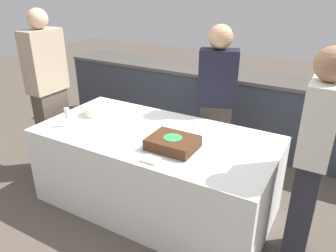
# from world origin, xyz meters

# --- Properties ---
(ground_plane) EXTENTS (14.00, 14.00, 0.00)m
(ground_plane) POSITION_xyz_m (0.00, 0.00, 0.00)
(ground_plane) COLOR brown
(back_counter) EXTENTS (4.40, 0.58, 0.92)m
(back_counter) POSITION_xyz_m (0.00, 1.59, 0.46)
(back_counter) COLOR #333842
(back_counter) RESTS_ON ground_plane
(dining_table) EXTENTS (2.09, 1.03, 0.74)m
(dining_table) POSITION_xyz_m (0.00, 0.00, 0.37)
(dining_table) COLOR white
(dining_table) RESTS_ON ground_plane
(cake) EXTENTS (0.41, 0.34, 0.10)m
(cake) POSITION_xyz_m (0.27, -0.16, 0.79)
(cake) COLOR #B7B2AD
(cake) RESTS_ON dining_table
(plate_stack) EXTENTS (0.23, 0.23, 0.09)m
(plate_stack) POSITION_xyz_m (-0.72, 0.08, 0.78)
(plate_stack) COLOR white
(plate_stack) RESTS_ON dining_table
(wine_glass) EXTENTS (0.06, 0.06, 0.17)m
(wine_glass) POSITION_xyz_m (-0.76, -0.25, 0.85)
(wine_glass) COLOR white
(wine_glass) RESTS_ON dining_table
(side_plate_near_cake) EXTENTS (0.18, 0.18, 0.00)m
(side_plate_near_cake) POSITION_xyz_m (0.18, 0.15, 0.74)
(side_plate_near_cake) COLOR white
(side_plate_near_cake) RESTS_ON dining_table
(utensil_pile) EXTENTS (0.13, 0.10, 0.02)m
(utensil_pile) POSITION_xyz_m (0.22, -0.41, 0.75)
(utensil_pile) COLOR white
(utensil_pile) RESTS_ON dining_table
(person_cutting_cake) EXTENTS (0.41, 0.31, 1.59)m
(person_cutting_cake) POSITION_xyz_m (0.27, 0.73, 0.84)
(person_cutting_cake) COLOR #4C4238
(person_cutting_cake) RESTS_ON ground_plane
(person_seated_left) EXTENTS (0.20, 0.40, 1.72)m
(person_seated_left) POSITION_xyz_m (-1.26, 0.00, 0.89)
(person_seated_left) COLOR #4C4238
(person_seated_left) RESTS_ON ground_plane
(person_seated_right) EXTENTS (0.22, 0.34, 1.60)m
(person_seated_right) POSITION_xyz_m (1.26, 0.00, 0.85)
(person_seated_right) COLOR #282833
(person_seated_right) RESTS_ON ground_plane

